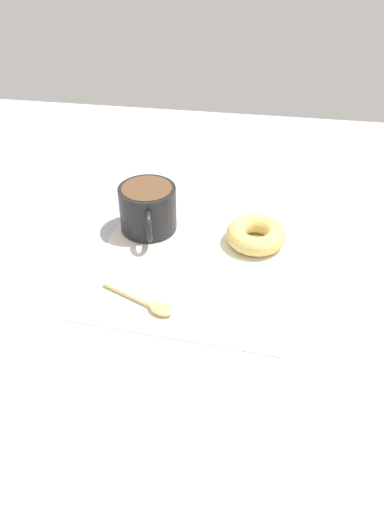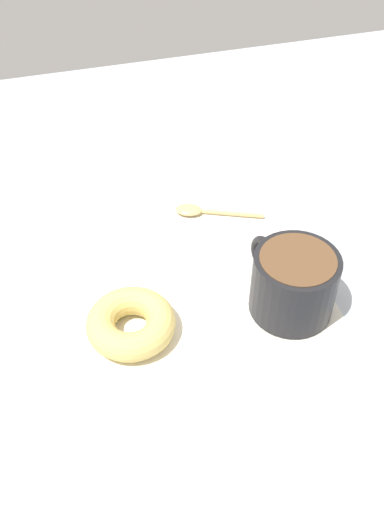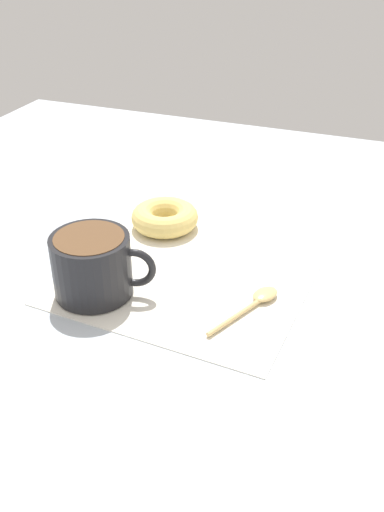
# 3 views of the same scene
# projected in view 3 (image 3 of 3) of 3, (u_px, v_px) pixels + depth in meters

# --- Properties ---
(ground_plane) EXTENTS (1.20, 1.20, 0.02)m
(ground_plane) POSITION_uv_depth(u_px,v_px,m) (171.00, 285.00, 0.73)
(ground_plane) COLOR #B2BCC6
(napkin) EXTENTS (0.32, 0.32, 0.00)m
(napkin) POSITION_uv_depth(u_px,v_px,m) (192.00, 270.00, 0.73)
(napkin) COLOR white
(napkin) RESTS_ON ground_plane
(coffee_cup) EXTENTS (0.09, 0.12, 0.08)m
(coffee_cup) POSITION_uv_depth(u_px,v_px,m) (93.00, 264.00, 0.67)
(coffee_cup) COLOR black
(coffee_cup) RESTS_ON napkin
(donut) EXTENTS (0.10, 0.10, 0.03)m
(donut) POSITION_uv_depth(u_px,v_px,m) (165.00, 217.00, 0.82)
(donut) COLOR #E5C66B
(donut) RESTS_ON napkin
(spoon) EXTENTS (0.11, 0.06, 0.01)m
(spoon) POSITION_uv_depth(u_px,v_px,m) (257.00, 302.00, 0.67)
(spoon) COLOR #D8B772
(spoon) RESTS_ON napkin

